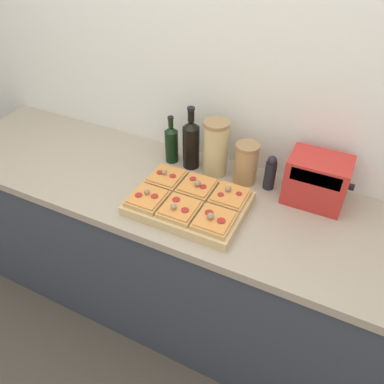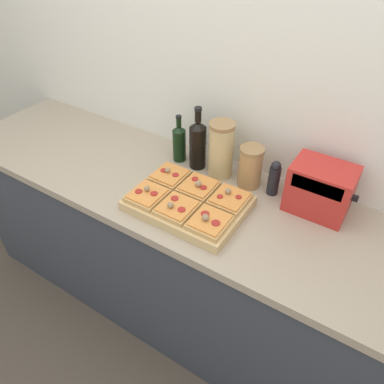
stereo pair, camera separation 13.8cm
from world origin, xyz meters
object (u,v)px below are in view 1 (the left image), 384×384
object	(u,v)px
wine_bottle	(191,143)
grain_jar_short	(246,163)
pepper_mill	(270,173)
olive_oil_bottle	(172,143)
cutting_board	(189,203)
grain_jar_tall	(215,148)
toaster_oven	(317,180)

from	to	relation	value
wine_bottle	grain_jar_short	size ratio (longest dim) A/B	1.60
pepper_mill	wine_bottle	bearing A→B (deg)	180.00
olive_oil_bottle	cutting_board	bearing A→B (deg)	-50.18
olive_oil_bottle	grain_jar_tall	xyz separation A→B (m)	(0.23, 0.00, 0.04)
toaster_oven	olive_oil_bottle	bearing A→B (deg)	179.93
pepper_mill	cutting_board	bearing A→B (deg)	-132.98
pepper_mill	toaster_oven	bearing A→B (deg)	-0.24
wine_bottle	pepper_mill	bearing A→B (deg)	0.00
cutting_board	grain_jar_short	bearing A→B (deg)	62.45
cutting_board	grain_jar_short	world-z (taller)	grain_jar_short
wine_bottle	grain_jar_short	xyz separation A→B (m)	(0.28, 0.00, -0.03)
grain_jar_tall	olive_oil_bottle	bearing A→B (deg)	180.00
cutting_board	grain_jar_short	distance (m)	0.33
olive_oil_bottle	pepper_mill	size ratio (longest dim) A/B	1.44
olive_oil_bottle	grain_jar_short	xyz separation A→B (m)	(0.38, 0.00, -0.00)
toaster_oven	pepper_mill	bearing A→B (deg)	179.76
grain_jar_tall	toaster_oven	distance (m)	0.47
grain_jar_tall	pepper_mill	size ratio (longest dim) A/B	1.61
wine_bottle	grain_jar_tall	world-z (taller)	wine_bottle
olive_oil_bottle	grain_jar_tall	world-z (taller)	grain_jar_tall
wine_bottle	grain_jar_short	world-z (taller)	wine_bottle
cutting_board	toaster_oven	size ratio (longest dim) A/B	1.75
pepper_mill	grain_jar_short	bearing A→B (deg)	180.00
grain_jar_tall	pepper_mill	distance (m)	0.27
olive_oil_bottle	toaster_oven	world-z (taller)	olive_oil_bottle
cutting_board	olive_oil_bottle	xyz separation A→B (m)	(-0.24, 0.28, 0.08)
olive_oil_bottle	wine_bottle	xyz separation A→B (m)	(0.11, 0.00, 0.03)
toaster_oven	grain_jar_short	bearing A→B (deg)	179.85
cutting_board	wine_bottle	size ratio (longest dim) A/B	1.53
cutting_board	olive_oil_bottle	size ratio (longest dim) A/B	1.97
pepper_mill	olive_oil_bottle	bearing A→B (deg)	180.00
olive_oil_bottle	pepper_mill	xyz separation A→B (m)	(0.50, 0.00, -0.02)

